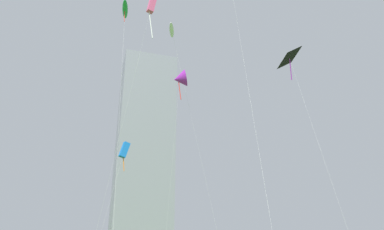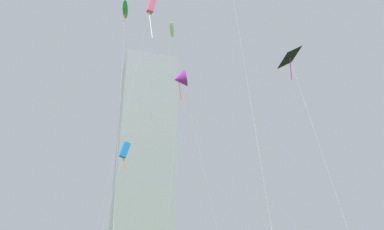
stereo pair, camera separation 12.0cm
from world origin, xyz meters
name	(u,v)px [view 1 (the left image)]	position (x,y,z in m)	size (l,w,h in m)	color
kite_flying_0	(151,7)	(-3.74, 12.00, 24.44)	(2.69, 7.03, 25.50)	silver
kite_flying_1	(124,150)	(-0.85, 27.70, 12.47)	(3.47, 1.39, 13.65)	silver
kite_flying_2	(289,59)	(12.72, 8.83, 21.16)	(2.81, 6.37, 22.21)	silver
kite_flying_4	(172,30)	(3.88, 23.30, 31.11)	(8.75, 4.30, 31.71)	silver
kite_flying_6	(125,10)	(-4.47, 20.04, 29.48)	(2.59, 11.03, 30.25)	silver
kite_flying_7	(180,79)	(4.47, 21.40, 22.03)	(2.95, 5.74, 23.38)	silver
distant_highrise_0	(144,141)	(36.36, 122.06, 41.65)	(25.19, 20.59, 83.30)	gray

